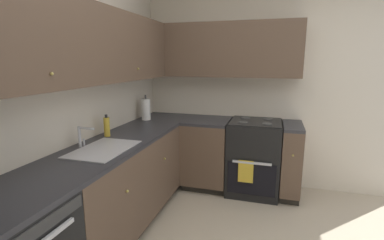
# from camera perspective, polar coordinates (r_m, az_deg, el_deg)

# --- Properties ---
(wall_back) EXTENTS (3.97, 0.05, 2.57)m
(wall_back) POSITION_cam_1_polar(r_m,az_deg,el_deg) (2.49, -27.06, 2.76)
(wall_back) COLOR beige
(wall_back) RESTS_ON ground_plane
(wall_right) EXTENTS (0.05, 3.24, 2.57)m
(wall_right) POSITION_cam_1_polar(r_m,az_deg,el_deg) (3.76, 14.78, 6.30)
(wall_right) COLOR beige
(wall_right) RESTS_ON ground_plane
(lower_cabinets_back) EXTENTS (1.79, 0.62, 0.86)m
(lower_cabinets_back) POSITION_cam_1_polar(r_m,az_deg,el_deg) (2.88, -14.43, -12.95)
(lower_cabinets_back) COLOR brown
(lower_cabinets_back) RESTS_ON ground_plane
(countertop_back) EXTENTS (2.99, 0.60, 0.03)m
(countertop_back) POSITION_cam_1_polar(r_m,az_deg,el_deg) (2.72, -14.88, -4.47)
(countertop_back) COLOR #2D2D33
(countertop_back) RESTS_ON lower_cabinets_back
(lower_cabinets_right) EXTENTS (0.62, 1.41, 0.86)m
(lower_cabinets_right) POSITION_cam_1_polar(r_m,az_deg,el_deg) (3.65, 7.58, -7.23)
(lower_cabinets_right) COLOR brown
(lower_cabinets_right) RESTS_ON ground_plane
(countertop_right) EXTENTS (0.60, 1.41, 0.03)m
(countertop_right) POSITION_cam_1_polar(r_m,az_deg,el_deg) (3.53, 7.77, -0.44)
(countertop_right) COLOR #2D2D33
(countertop_right) RESTS_ON lower_cabinets_right
(oven_range) EXTENTS (0.68, 0.62, 1.04)m
(oven_range) POSITION_cam_1_polar(r_m,az_deg,el_deg) (3.63, 12.37, -7.17)
(oven_range) COLOR black
(oven_range) RESTS_ON ground_plane
(upper_cabinets_back) EXTENTS (2.67, 0.34, 0.65)m
(upper_cabinets_back) POSITION_cam_1_polar(r_m,az_deg,el_deg) (2.56, -20.60, 13.97)
(upper_cabinets_back) COLOR brown
(upper_cabinets_right) EXTENTS (0.32, 1.96, 0.65)m
(upper_cabinets_right) POSITION_cam_1_polar(r_m,az_deg,el_deg) (3.63, 5.48, 13.80)
(upper_cabinets_right) COLOR brown
(sink) EXTENTS (0.60, 0.40, 0.10)m
(sink) POSITION_cam_1_polar(r_m,az_deg,el_deg) (2.51, -17.27, -6.54)
(sink) COLOR #B7B7BC
(sink) RESTS_ON countertop_back
(faucet) EXTENTS (0.07, 0.16, 0.18)m
(faucet) POSITION_cam_1_polar(r_m,az_deg,el_deg) (2.59, -21.22, -2.77)
(faucet) COLOR silver
(faucet) RESTS_ON countertop_back
(soap_bottle) EXTENTS (0.06, 0.06, 0.22)m
(soap_bottle) POSITION_cam_1_polar(r_m,az_deg,el_deg) (2.89, -16.77, -1.29)
(soap_bottle) COLOR gold
(soap_bottle) RESTS_ON countertop_back
(paper_towel_roll) EXTENTS (0.11, 0.11, 0.32)m
(paper_towel_roll) POSITION_cam_1_polar(r_m,az_deg,el_deg) (3.59, -9.26, 2.14)
(paper_towel_roll) COLOR white
(paper_towel_roll) RESTS_ON countertop_back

